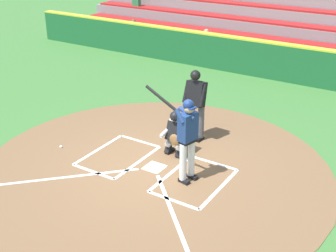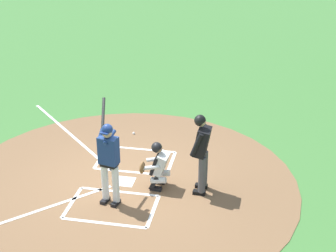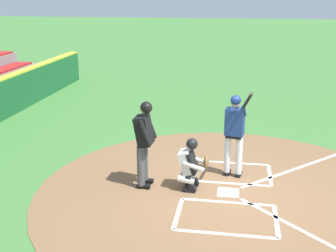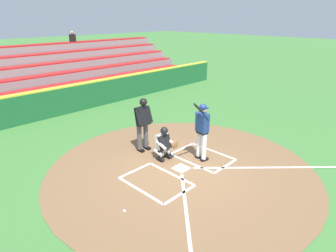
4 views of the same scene
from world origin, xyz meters
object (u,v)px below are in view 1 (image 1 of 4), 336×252
at_px(catcher, 176,133).
at_px(baseball, 61,147).
at_px(batter, 187,135).
at_px(plate_umpire, 196,100).

height_order(catcher, baseball, catcher).
height_order(batter, baseball, batter).
xyz_separation_m(batter, plate_umpire, (0.81, -1.85, -0.02)).
distance_m(catcher, baseball, 2.90).
relative_size(batter, baseball, 28.76).
bearing_deg(batter, catcher, -47.23).
height_order(plate_umpire, baseball, plate_umpire).
relative_size(batter, catcher, 1.88).
bearing_deg(catcher, plate_umpire, -89.18).
distance_m(plate_umpire, baseball, 3.53).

